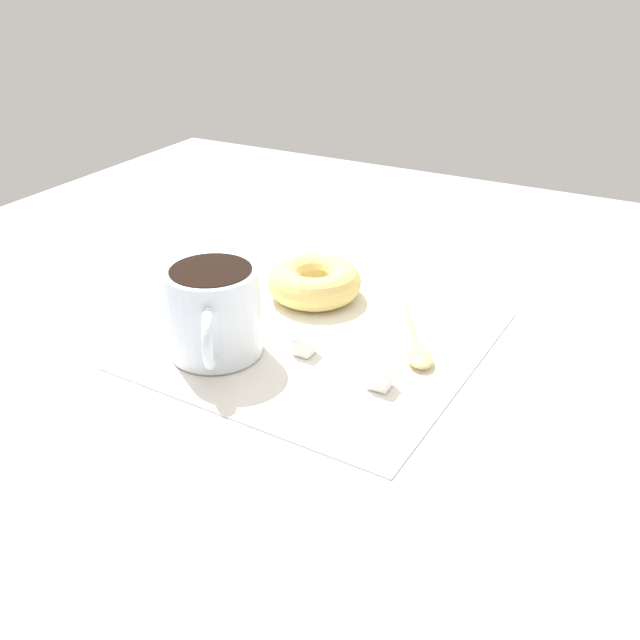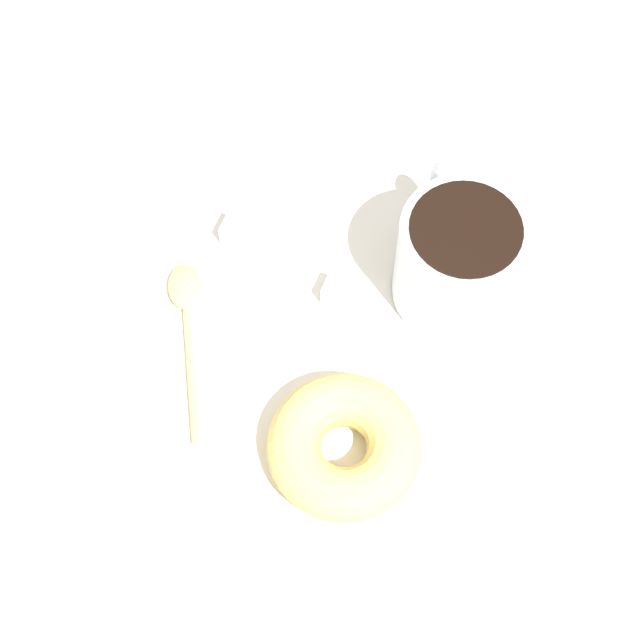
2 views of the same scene
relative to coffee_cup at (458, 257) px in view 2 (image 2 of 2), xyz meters
The scene contains 7 objects.
ground_plane 10.93cm from the coffee_cup, 60.25° to the right, with size 120.00×120.00×2.00cm, color #B2BCC6.
napkin 10.95cm from the coffee_cup, 46.92° to the right, with size 29.39×29.39×0.30cm, color white.
coffee_cup is the anchor object (origin of this frame).
donut 15.00cm from the coffee_cup, ahead, with size 10.02×10.02×3.53cm, color #E5C66B.
spoon 19.17cm from the coffee_cup, 61.48° to the right, with size 12.59×7.84×0.90cm.
sugar_cube 8.90cm from the coffee_cup, 62.71° to the right, with size 1.74×1.74×1.74cm, color white.
sugar_cube_extra 16.28cm from the coffee_cup, 82.94° to the right, with size 1.84×1.84×1.84cm, color white.
Camera 2 is at (32.13, 13.04, 67.08)cm, focal length 60.00 mm.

